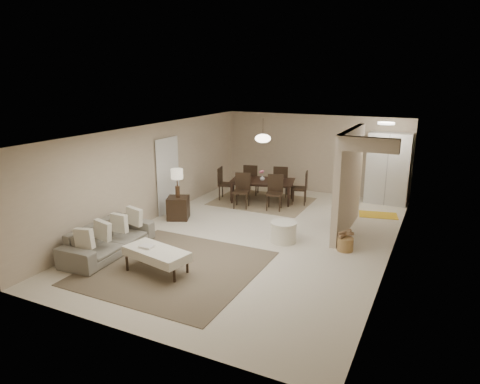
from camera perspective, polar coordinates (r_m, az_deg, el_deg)
The scene contains 22 objects.
floor at distance 10.26m, azimuth 2.38°, elevation -5.81°, with size 9.00×9.00×0.00m, color beige.
ceiling at distance 9.65m, azimuth 2.55°, elevation 8.18°, with size 9.00×9.00×0.00m, color white.
back_wall at distance 14.03m, azimuth 9.84°, elevation 5.05°, with size 6.00×6.00×0.00m, color #BBA78E.
left_wall at distance 11.37m, azimuth -11.55°, elevation 2.58°, with size 9.00×9.00×0.00m, color #BBA78E.
right_wall at distance 9.16m, azimuth 19.95°, elevation -1.12°, with size 9.00×9.00×0.00m, color #BBA78E.
partition at distance 10.52m, azimuth 14.25°, elevation 1.39°, with size 0.15×2.50×2.50m, color #BBA78E.
doorway at distance 11.88m, azimuth -9.63°, elevation 2.07°, with size 0.04×0.90×2.04m, color black.
pantry_cabinet at distance 13.28m, azimuth 19.14°, elevation 2.97°, with size 1.20×0.55×2.10m, color silver.
flush_light at distance 12.14m, azimuth 18.91°, elevation 8.66°, with size 0.44×0.44×0.05m, color white.
living_rug at distance 8.71m, azimuth -8.69°, elevation -9.93°, with size 3.20×3.20×0.01m, color brown.
sofa at distance 9.58m, azimuth -17.13°, elevation -6.02°, with size 0.86×2.20×0.64m, color slate.
ottoman_bench at distance 8.45m, azimuth -11.08°, elevation -8.09°, with size 1.41×0.85×0.47m.
side_table at distance 11.45m, azimuth -8.24°, elevation -2.12°, with size 0.54×0.54×0.59m, color black.
table_lamp at distance 11.22m, azimuth -8.40°, elevation 2.07°, with size 0.32×0.32×0.76m.
round_pouf at distance 9.85m, azimuth 5.83°, elevation -5.33°, with size 0.60×0.60×0.47m, color silver.
wicker_basket at distance 9.63m, azimuth 13.86°, elevation -6.78°, with size 0.34×0.34×0.29m, color olive.
dining_rug at distance 12.95m, azimuth 2.95°, elevation -1.26°, with size 2.80×2.10×0.01m, color #7F684F.
dining_table at distance 12.86m, azimuth 2.97°, elevation 0.11°, with size 1.87×1.04×0.66m, color black.
dining_chairs at distance 12.82m, azimuth 2.98°, elevation 0.83°, with size 2.69×2.18×0.99m.
vase at distance 12.76m, azimuth 2.99°, elevation 1.88°, with size 0.15×0.15×0.16m, color silver.
yellow_mat at distance 12.29m, azimuth 17.94°, elevation -2.93°, with size 1.01×0.62×0.01m, color gold.
pendant_light at distance 12.54m, azimuth 3.07°, elevation 7.15°, with size 0.46×0.46×0.71m.
Camera 1 is at (3.79, -8.79, 3.69)m, focal length 32.00 mm.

